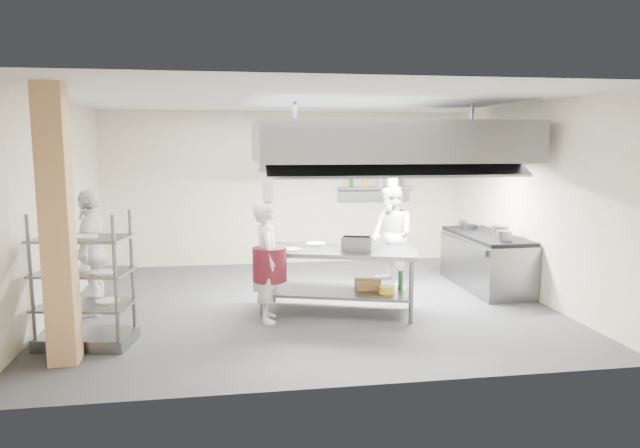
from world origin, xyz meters
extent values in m
plane|color=#3D3D40|center=(0.00, 0.00, 0.00)|extent=(7.00, 7.00, 0.00)
plane|color=silver|center=(0.00, 0.00, 3.00)|extent=(7.00, 7.00, 0.00)
plane|color=#C1B699|center=(0.00, 3.00, 1.50)|extent=(7.00, 0.00, 7.00)
plane|color=#C1B699|center=(-3.50, 0.00, 1.50)|extent=(0.00, 6.00, 6.00)
plane|color=#C1B699|center=(3.50, 0.00, 1.50)|extent=(0.00, 6.00, 6.00)
cube|color=tan|center=(-2.90, -1.90, 1.50)|extent=(0.30, 0.30, 3.00)
cube|color=slate|center=(1.30, 0.40, 2.40)|extent=(4.00, 2.50, 0.60)
cube|color=white|center=(0.40, 0.40, 2.08)|extent=(1.60, 0.12, 0.04)
cube|color=white|center=(2.20, 0.40, 2.08)|extent=(1.60, 0.12, 0.04)
cube|color=slate|center=(1.80, 2.84, 1.50)|extent=(1.50, 0.28, 0.04)
cube|color=slate|center=(0.40, -0.50, 0.88)|extent=(2.37, 1.54, 0.06)
cube|color=slate|center=(0.40, -0.50, 0.30)|extent=(2.17, 1.40, 0.04)
cube|color=slate|center=(3.08, 0.50, 0.42)|extent=(0.80, 2.00, 0.84)
cube|color=black|center=(3.08, 0.50, 0.87)|extent=(0.78, 1.96, 0.06)
imported|color=silver|center=(-0.62, -0.75, 0.82)|extent=(0.39, 0.60, 1.63)
imported|color=silver|center=(1.60, 0.98, 0.84)|extent=(0.86, 0.97, 1.68)
imported|color=silver|center=(-3.00, -0.05, 0.88)|extent=(0.43, 1.03, 1.75)
cube|color=slate|center=(0.64, -0.63, 1.01)|extent=(0.50, 0.44, 0.20)
cube|color=olive|center=(0.82, -0.53, 0.40)|extent=(0.36, 0.26, 0.15)
cylinder|color=slate|center=(3.12, 0.11, 1.00)|extent=(0.28, 0.28, 0.19)
cylinder|color=white|center=(-2.80, -1.37, 0.51)|extent=(0.28, 0.28, 0.05)
camera|label=1|loc=(-1.09, -8.22, 2.37)|focal=32.00mm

